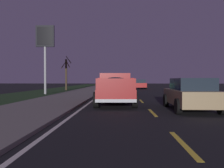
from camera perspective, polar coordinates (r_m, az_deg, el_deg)
name	(u,v)px	position (r m, az deg, el deg)	size (l,w,h in m)	color
ground	(133,93)	(27.34, 5.08, -2.08)	(144.00, 144.00, 0.00)	black
sidewalk_shoulder	(84,92)	(27.64, -6.81, -1.93)	(108.00, 4.00, 0.12)	slate
grass_verge	(42,92)	(28.84, -16.68, -1.95)	(108.00, 6.00, 0.01)	#1E3819
lane_markings	(111,92)	(29.11, -0.12, -1.89)	(108.00, 3.54, 0.01)	yellow
pickup_truck	(115,88)	(14.07, 0.74, -0.95)	(5.49, 2.41, 1.87)	maroon
sedan_blue	(116,87)	(21.69, 1.10, -0.80)	(4.43, 2.08, 1.54)	navy
sedan_tan	(190,94)	(11.93, 18.47, -2.29)	(4.43, 2.08, 1.54)	#9E845B
sedan_green	(118,85)	(32.40, 1.38, -0.21)	(4.40, 2.03, 1.54)	#14592D
sedan_red	(140,84)	(38.97, 6.71, -0.02)	(4.45, 2.11, 1.54)	maroon
gas_price_sign	(45,42)	(25.59, -15.91, 9.65)	(0.27, 1.90, 7.08)	#99999E
bare_tree_far	(66,73)	(34.28, -11.03, 2.52)	(1.12, 1.40, 4.89)	#423323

